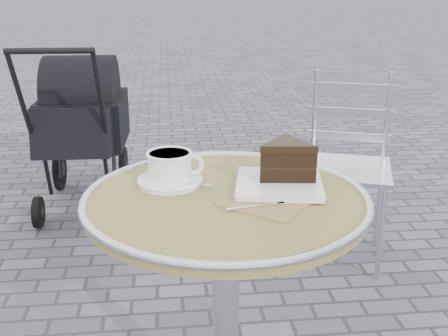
{
  "coord_description": "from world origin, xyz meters",
  "views": [
    {
      "loc": [
        -0.14,
        -1.29,
        1.26
      ],
      "look_at": [
        0.0,
        0.08,
        0.78
      ],
      "focal_mm": 45.0,
      "sensor_mm": 36.0,
      "label": 1
    }
  ],
  "objects": [
    {
      "name": "cafe_table",
      "position": [
        0.0,
        0.0,
        0.57
      ],
      "size": [
        0.72,
        0.72,
        0.74
      ],
      "color": "silver",
      "rests_on": "ground"
    },
    {
      "name": "cake_plate_set",
      "position": [
        0.16,
        0.06,
        0.79
      ],
      "size": [
        0.32,
        0.36,
        0.12
      ],
      "rotation": [
        0.0,
        0.0,
        -0.18
      ],
      "color": "#927050",
      "rests_on": "cafe_table"
    },
    {
      "name": "cappuccino_set",
      "position": [
        -0.13,
        0.11,
        0.77
      ],
      "size": [
        0.19,
        0.17,
        0.09
      ],
      "rotation": [
        0.0,
        0.0,
        0.08
      ],
      "color": "white",
      "rests_on": "cafe_table"
    },
    {
      "name": "baby_stroller",
      "position": [
        -0.62,
        1.8,
        0.43
      ],
      "size": [
        0.46,
        0.93,
        0.95
      ],
      "rotation": [
        0.0,
        0.0,
        -0.04
      ],
      "color": "black",
      "rests_on": "ground"
    },
    {
      "name": "bistro_chair",
      "position": [
        0.67,
        1.06,
        0.52
      ],
      "size": [
        0.48,
        0.48,
        0.85
      ],
      "rotation": [
        0.0,
        0.0,
        -0.33
      ],
      "color": "silver",
      "rests_on": "ground"
    }
  ]
}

